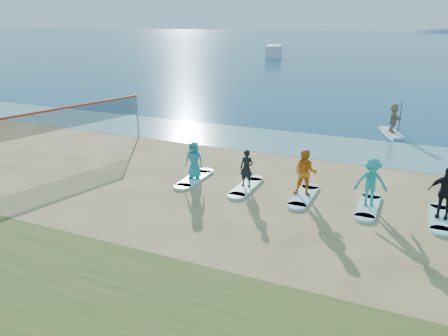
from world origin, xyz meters
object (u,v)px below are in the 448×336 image
at_px(surfboard_0, 194,179).
at_px(student_0, 194,160).
at_px(student_4, 445,193).
at_px(student_2, 305,173).
at_px(student_3, 371,182).
at_px(boat_offshore_a, 274,58).
at_px(paddleboard, 392,133).
at_px(surfboard_4, 441,218).
at_px(surfboard_2, 304,196).
at_px(paddleboarder, 394,118).
at_px(student_1, 247,168).
at_px(surfboard_3, 368,207).
at_px(volleyball_net, 68,118).
at_px(surfboard_1, 246,187).

xyz_separation_m(surfboard_0, student_0, (0.00, 0.00, 0.84)).
distance_m(surfboard_0, student_4, 9.61).
bearing_deg(student_2, student_3, -7.18).
bearing_deg(boat_offshore_a, student_2, -84.94).
relative_size(paddleboard, surfboard_4, 1.36).
xyz_separation_m(surfboard_2, surfboard_4, (4.78, 0.00, 0.00)).
xyz_separation_m(paddleboard, paddleboarder, (0.00, 0.00, 0.92)).
height_order(student_1, surfboard_3, student_1).
bearing_deg(surfboard_2, paddleboarder, 79.29).
height_order(surfboard_2, surfboard_3, same).
height_order(student_0, student_4, student_4).
relative_size(paddleboarder, surfboard_2, 0.78).
height_order(surfboard_0, surfboard_4, same).
bearing_deg(student_3, student_2, 167.46).
relative_size(volleyball_net, paddleboarder, 5.15).
xyz_separation_m(paddleboarder, surfboard_4, (2.51, -12.01, -0.94)).
bearing_deg(boat_offshore_a, student_3, -83.06).
bearing_deg(surfboard_1, student_1, 0.00).
bearing_deg(student_0, surfboard_3, -7.51).
distance_m(paddleboarder, student_0, 13.93).
height_order(surfboard_0, student_4, student_4).
bearing_deg(volleyball_net, surfboard_2, -3.18).
height_order(student_0, student_1, student_0).
distance_m(surfboard_1, surfboard_3, 4.78).
distance_m(student_0, student_4, 9.56).
height_order(volleyball_net, student_0, volleyball_net).
xyz_separation_m(student_0, student_2, (4.78, 0.00, 0.11)).
relative_size(student_2, surfboard_4, 0.82).
distance_m(student_3, student_4, 2.39).
xyz_separation_m(student_0, surfboard_3, (7.17, 0.00, -0.84)).
bearing_deg(boat_offshore_a, surfboard_4, -81.23).
xyz_separation_m(surfboard_2, student_3, (2.39, 0.00, 0.94)).
relative_size(paddleboard, surfboard_2, 1.36).
bearing_deg(paddleboarder, surfboard_1, 140.72).
xyz_separation_m(student_1, surfboard_2, (2.39, 0.00, -0.80)).
distance_m(boat_offshore_a, surfboard_4, 69.66).
distance_m(student_0, surfboard_3, 7.22).
height_order(paddleboard, boat_offshore_a, boat_offshore_a).
bearing_deg(paddleboarder, surfboard_0, 131.52).
xyz_separation_m(surfboard_0, surfboard_3, (7.17, 0.00, 0.00)).
bearing_deg(surfboard_1, student_0, 180.00).
height_order(student_1, surfboard_2, student_1).
height_order(paddleboard, student_3, student_3).
distance_m(volleyball_net, surfboard_1, 9.99).
xyz_separation_m(surfboard_1, student_1, (0.00, 0.00, 0.80)).
distance_m(student_0, student_1, 2.39).
relative_size(paddleboard, student_2, 1.66).
relative_size(volleyball_net, student_2, 4.92).
height_order(paddleboard, surfboard_2, paddleboard).
distance_m(paddleboarder, student_3, 12.01).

